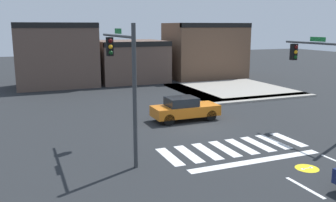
{
  "coord_description": "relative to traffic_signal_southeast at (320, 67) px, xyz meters",
  "views": [
    {
      "loc": [
        -9.62,
        -19.4,
        5.96
      ],
      "look_at": [
        -0.91,
        1.9,
        1.23
      ],
      "focal_mm": 39.06,
      "sensor_mm": 36.0,
      "label": 1
    }
  ],
  "objects": [
    {
      "name": "ground_plane",
      "position": [
        -5.45,
        4.27,
        -3.77
      ],
      "size": [
        120.0,
        120.0,
        0.0
      ],
      "primitive_type": "plane",
      "color": "#232628"
    },
    {
      "name": "storefront_row",
      "position": [
        -2.47,
        23.19,
        -0.86
      ],
      "size": [
        25.07,
        6.85,
        6.3
      ],
      "color": "brown",
      "rests_on": "ground_plane"
    },
    {
      "name": "curb_corner_northeast",
      "position": [
        3.04,
        13.69,
        -3.7
      ],
      "size": [
        10.0,
        10.6,
        0.15
      ],
      "color": "#9E998E",
      "rests_on": "ground_plane"
    },
    {
      "name": "bike_detector_marking",
      "position": [
        -4.0,
        -3.78,
        -3.77
      ],
      "size": [
        1.0,
        1.0,
        0.01
      ],
      "color": "yellow",
      "rests_on": "ground_plane"
    },
    {
      "name": "car_orange",
      "position": [
        -5.44,
        5.6,
        -3.01
      ],
      "size": [
        4.29,
        1.73,
        1.52
      ],
      "color": "orange",
      "rests_on": "ground_plane"
    },
    {
      "name": "traffic_signal_southwest",
      "position": [
        -10.73,
        0.98,
        0.39
      ],
      "size": [
        0.32,
        5.51,
        6.09
      ],
      "rotation": [
        0.0,
        0.0,
        1.57
      ],
      "color": "#383A3D",
      "rests_on": "ground_plane"
    },
    {
      "name": "crosswalk_near",
      "position": [
        -5.45,
        -0.23,
        -3.77
      ],
      "size": [
        7.41,
        2.52,
        0.01
      ],
      "color": "silver",
      "rests_on": "ground_plane"
    },
    {
      "name": "traffic_signal_southeast",
      "position": [
        0.0,
        0.0,
        0.0
      ],
      "size": [
        0.32,
        4.6,
        5.45
      ],
      "rotation": [
        0.0,
        0.0,
        1.57
      ],
      "color": "#383A3D",
      "rests_on": "ground_plane"
    }
  ]
}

